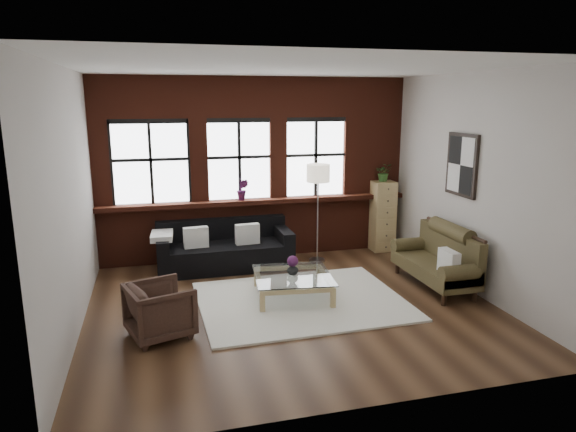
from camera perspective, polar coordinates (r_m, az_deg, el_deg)
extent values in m
plane|color=#3B2415|center=(7.25, 0.45, -9.98)|extent=(5.50, 5.50, 0.00)
plane|color=white|center=(6.69, 0.50, 16.18)|extent=(5.50, 5.50, 0.00)
plane|color=beige|center=(9.20, -3.63, 5.25)|extent=(5.50, 0.00, 5.50)
plane|color=beige|center=(4.48, 8.87, -2.97)|extent=(5.50, 0.00, 5.50)
plane|color=beige|center=(6.64, -23.11, 1.29)|extent=(0.00, 5.00, 5.00)
plane|color=beige|center=(7.96, 19.99, 3.31)|extent=(0.00, 5.00, 5.00)
cube|color=#552014|center=(9.14, -3.40, 1.65)|extent=(5.50, 0.30, 0.08)
cube|color=silver|center=(7.39, 1.50, -9.40)|extent=(2.89, 2.30, 0.03)
cube|color=silver|center=(8.56, -10.19, -2.35)|extent=(0.41, 0.18, 0.34)
cube|color=silver|center=(8.66, -4.54, -2.00)|extent=(0.41, 0.17, 0.34)
cube|color=silver|center=(7.64, 17.44, -4.90)|extent=(0.14, 0.38, 0.34)
imported|color=#34221A|center=(6.46, -14.03, -10.13)|extent=(0.91, 0.90, 0.66)
imported|color=#B2B2B2|center=(7.38, 0.52, -5.90)|extent=(0.17, 0.17, 0.17)
sphere|color=#511C4C|center=(7.34, 0.52, -5.04)|extent=(0.16, 0.16, 0.16)
cube|color=tan|center=(9.85, 10.42, 0.01)|extent=(0.41, 0.41, 1.32)
imported|color=#2D5923|center=(9.70, 10.61, 4.79)|extent=(0.38, 0.35, 0.34)
imported|color=#511C4C|center=(9.02, -5.07, 2.94)|extent=(0.25, 0.23, 0.38)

